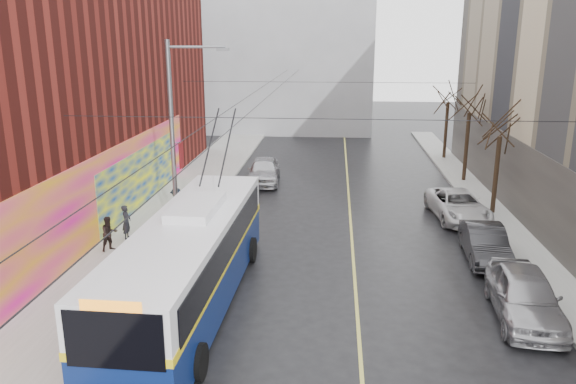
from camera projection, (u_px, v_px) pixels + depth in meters
name	position (u px, v px, depth m)	size (l,w,h in m)	color
sidewalk_left	(155.00, 229.00, 27.24)	(4.00, 60.00, 0.15)	gray
sidewalk_right	(515.00, 240.00, 25.86)	(2.00, 60.00, 0.15)	gray
lane_line	(351.00, 223.00, 28.41)	(0.12, 50.00, 0.01)	#BFB74C
building_left	(3.00, 81.00, 27.95)	(12.11, 36.00, 14.00)	#4E140F
building_far	(271.00, 38.00, 56.36)	(20.50, 12.10, 18.00)	gray
streetlight_pole	(176.00, 140.00, 23.89)	(2.65, 0.60, 9.00)	slate
catenary_wires	(272.00, 96.00, 27.80)	(18.00, 60.00, 0.22)	black
tree_near	(501.00, 121.00, 28.39)	(3.20, 3.20, 6.40)	black
tree_mid	(470.00, 101.00, 35.04)	(3.20, 3.20, 6.68)	black
tree_far	(449.00, 92.00, 41.79)	(3.20, 3.20, 6.57)	black
pigeons_flying	(269.00, 94.00, 23.06)	(4.91, 2.64, 2.10)	slate
trolleybus	(190.00, 261.00, 19.19)	(3.28, 13.02, 6.13)	#0A1A4C
parked_car_a	(525.00, 295.00, 18.59)	(1.98, 4.93, 1.68)	#9D9CA1
parked_car_b	(485.00, 243.00, 23.58)	(1.53, 4.40, 1.45)	#262629
parked_car_c	(458.00, 205.00, 28.88)	(2.40, 5.20, 1.45)	silver
following_car	(264.00, 170.00, 35.95)	(1.95, 4.84, 1.65)	#A8A8AD
pedestrian_a	(127.00, 222.00, 25.58)	(0.58, 0.38, 1.58)	black
pedestrian_b	(109.00, 234.00, 24.16)	(0.74, 0.58, 1.53)	black
pedestrian_c	(177.00, 203.00, 28.39)	(1.04, 0.60, 1.61)	black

